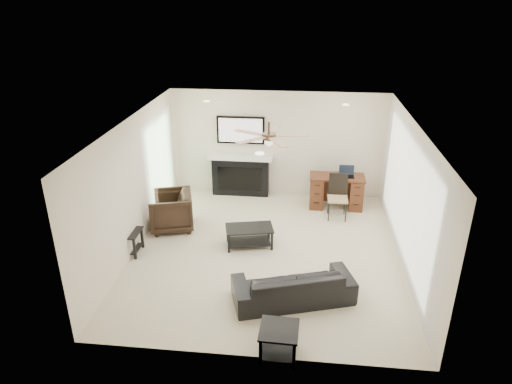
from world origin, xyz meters
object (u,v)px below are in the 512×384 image
at_px(armchair, 171,211).
at_px(sofa, 293,285).
at_px(coffee_table, 249,237).
at_px(fireplace_unit, 240,157).
at_px(desk, 336,192).

bearing_deg(armchair, sofa, 33.89).
distance_m(coffee_table, fireplace_unit, 2.58).
bearing_deg(sofa, coffee_table, -78.11).
height_order(fireplace_unit, desk, fireplace_unit).
relative_size(sofa, coffee_table, 2.12).
distance_m(armchair, desk, 3.72).
relative_size(armchair, fireplace_unit, 0.45).
xyz_separation_m(sofa, desk, (0.85, 3.54, 0.10)).
height_order(sofa, armchair, armchair).
bearing_deg(fireplace_unit, sofa, -70.69).
bearing_deg(sofa, armchair, -57.06).
bearing_deg(desk, coffee_table, -131.96).
height_order(coffee_table, fireplace_unit, fireplace_unit).
bearing_deg(desk, sofa, -103.44).
distance_m(sofa, armchair, 3.38).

